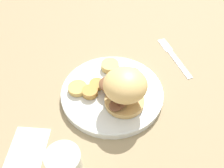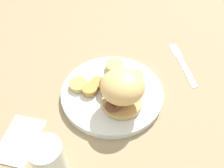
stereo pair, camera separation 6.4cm
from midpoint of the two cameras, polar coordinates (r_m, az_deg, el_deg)
The scene contains 11 objects.
ground_plane at distance 0.67m, azimuth -2.72°, elevation -2.63°, with size 4.00×4.00×0.00m, color #937F5B.
dinner_plate at distance 0.66m, azimuth -2.75°, elevation -2.07°, with size 0.26×0.26×0.02m.
sandwich at distance 0.59m, azimuth -0.45°, elevation -1.25°, with size 0.12×0.12×0.10m.
potato_round_0 at distance 0.69m, azimuth 1.92°, elevation 2.12°, with size 0.04×0.04×0.01m, color tan.
potato_round_1 at distance 0.66m, azimuth -10.23°, elevation -1.07°, with size 0.05×0.05×0.01m, color tan.
potato_round_2 at distance 0.68m, azimuth -0.37°, elevation 1.67°, with size 0.05×0.05×0.01m, color #DBB766.
potato_round_3 at distance 0.67m, azimuth -6.09°, elevation -0.21°, with size 0.04×0.04×0.01m, color #BC8942.
potato_round_4 at distance 0.65m, azimuth -7.64°, elevation -1.89°, with size 0.04×0.04×0.02m, color #BC8942.
potato_round_5 at distance 0.71m, azimuth -2.71°, elevation 3.85°, with size 0.05×0.05×0.02m, color #DBB766.
fork at distance 0.79m, azimuth 11.11°, elevation 5.78°, with size 0.07×0.18×0.00m.
napkin at distance 0.62m, azimuth -21.05°, elevation -13.80°, with size 0.12×0.08×0.01m, color white.
Camera 1 is at (-0.03, -0.43, 0.52)m, focal length 42.00 mm.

